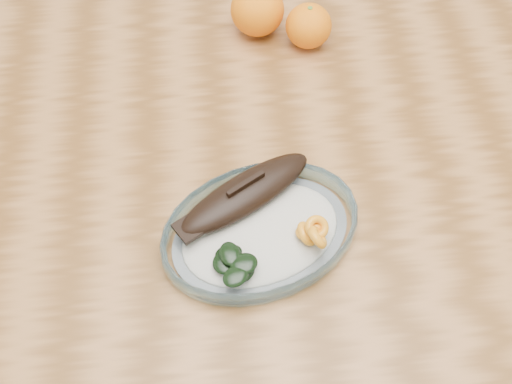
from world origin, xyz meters
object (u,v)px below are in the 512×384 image
dining_table (286,182)px  orange_left (257,10)px  orange_right (309,26)px  plated_meal (260,228)px

dining_table → orange_left: orange_left is taller
dining_table → orange_right: orange_right is taller
dining_table → orange_right: 0.26m
dining_table → orange_left: (-0.02, 0.25, 0.14)m
orange_right → dining_table: bearing=-105.8°
orange_left → plated_meal: bearing=-95.4°
dining_table → orange_right: bearing=74.2°
orange_left → orange_right: orange_left is taller
dining_table → orange_left: 0.29m
orange_right → orange_left: bearing=153.6°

